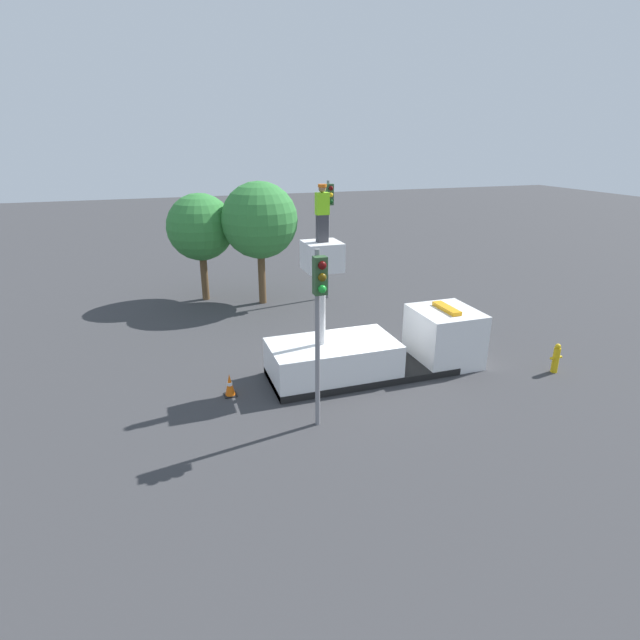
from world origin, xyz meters
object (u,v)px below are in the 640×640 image
at_px(bucket_truck, 378,349).
at_px(traffic_light_pole, 319,306).
at_px(traffic_light_across, 329,217).
at_px(tree_right_bg, 200,227).
at_px(worker, 322,213).
at_px(traffic_cone_rear, 230,385).
at_px(fire_hydrant, 556,358).
at_px(tree_left_bg, 260,221).

distance_m(bucket_truck, traffic_light_pole, 4.99).
height_order(traffic_light_pole, traffic_light_across, traffic_light_across).
height_order(bucket_truck, tree_right_bg, tree_right_bg).
distance_m(worker, traffic_light_pole, 3.57).
xyz_separation_m(traffic_light_across, traffic_cone_rear, (-6.48, -8.78, -3.81)).
height_order(bucket_truck, worker, worker).
distance_m(traffic_light_pole, traffic_light_across, 12.26).
xyz_separation_m(fire_hydrant, tree_left_bg, (-8.09, 11.13, 3.59)).
relative_size(worker, fire_hydrant, 1.61).
height_order(bucket_truck, tree_left_bg, tree_left_bg).
height_order(worker, traffic_light_pole, worker).
height_order(bucket_truck, traffic_cone_rear, bucket_truck).
relative_size(traffic_light_pole, traffic_light_across, 0.87).
distance_m(bucket_truck, traffic_cone_rear, 5.26).
bearing_deg(worker, traffic_cone_rear, -178.39).
relative_size(worker, traffic_cone_rear, 2.30).
height_order(traffic_light_pole, fire_hydrant, traffic_light_pole).
relative_size(bucket_truck, tree_right_bg, 1.42).
bearing_deg(traffic_light_across, worker, -110.88).
relative_size(bucket_truck, traffic_cone_rear, 10.04).
xyz_separation_m(tree_left_bg, tree_right_bg, (-2.66, 1.51, -0.42)).
bearing_deg(traffic_cone_rear, traffic_light_across, 53.57).
bearing_deg(worker, bucket_truck, 0.00).
bearing_deg(worker, traffic_light_across, 69.12).
bearing_deg(tree_right_bg, worker, -75.61).
height_order(bucket_truck, traffic_light_pole, traffic_light_pole).
bearing_deg(worker, tree_left_bg, 90.41).
relative_size(tree_left_bg, tree_right_bg, 1.11).
distance_m(traffic_light_across, tree_left_bg, 3.40).
bearing_deg(traffic_light_pole, fire_hydrant, 4.52).
bearing_deg(fire_hydrant, traffic_light_across, 113.69).
height_order(traffic_cone_rear, tree_left_bg, tree_left_bg).
bearing_deg(traffic_light_pole, worker, 69.64).
distance_m(bucket_truck, tree_left_bg, 9.88).
bearing_deg(tree_left_bg, traffic_light_pole, -94.63).
distance_m(traffic_light_pole, fire_hydrant, 9.60).
distance_m(traffic_light_pole, tree_right_bg, 13.47).
bearing_deg(traffic_cone_rear, traffic_light_pole, -51.31).
relative_size(bucket_truck, traffic_light_across, 1.28).
xyz_separation_m(worker, traffic_cone_rear, (-3.17, -0.09, -5.31)).
height_order(traffic_cone_rear, tree_right_bg, tree_right_bg).
relative_size(worker, tree_left_bg, 0.29).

